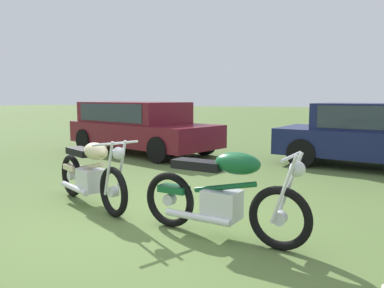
{
  "coord_description": "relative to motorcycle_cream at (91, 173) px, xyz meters",
  "views": [
    {
      "loc": [
        2.32,
        -3.99,
        1.56
      ],
      "look_at": [
        0.3,
        0.91,
        0.9
      ],
      "focal_mm": 35.0,
      "sensor_mm": 36.0,
      "label": 1
    }
  ],
  "objects": [
    {
      "name": "motorcycle_green",
      "position": [
        2.13,
        -0.48,
        0.01
      ],
      "size": [
        2.02,
        0.64,
        1.02
      ],
      "rotation": [
        0.0,
        0.0,
        -0.15
      ],
      "color": "black",
      "rests_on": "ground"
    },
    {
      "name": "car_navy",
      "position": [
        4.02,
        4.82,
        0.32
      ],
      "size": [
        4.6,
        2.63,
        1.43
      ],
      "rotation": [
        0.0,
        0.0,
        -0.2
      ],
      "color": "#161E4C",
      "rests_on": "ground"
    },
    {
      "name": "ground_plane",
      "position": [
        1.03,
        -0.33,
        -0.48
      ],
      "size": [
        120.0,
        120.0,
        0.0
      ],
      "primitive_type": "plane",
      "color": "#567038"
    },
    {
      "name": "car_burgundy",
      "position": [
        -2.12,
        4.92,
        0.36
      ],
      "size": [
        4.9,
        3.23,
        1.43
      ],
      "rotation": [
        0.0,
        0.0,
        -0.34
      ],
      "color": "maroon",
      "rests_on": "ground"
    },
    {
      "name": "motorcycle_cream",
      "position": [
        0.0,
        0.0,
        0.0
      ],
      "size": [
        1.83,
        1.15,
        1.02
      ],
      "rotation": [
        0.0,
        0.0,
        -0.48
      ],
      "color": "black",
      "rests_on": "ground"
    }
  ]
}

